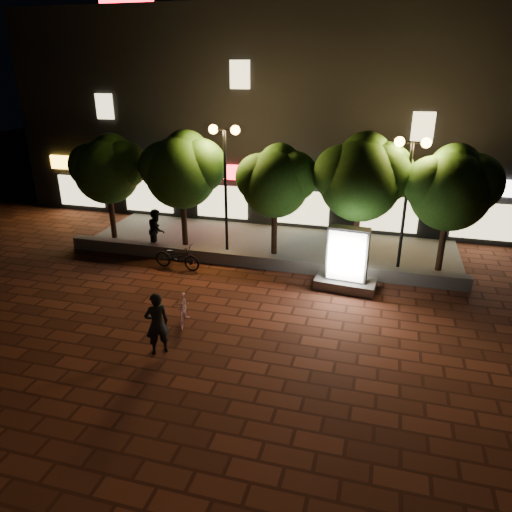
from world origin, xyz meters
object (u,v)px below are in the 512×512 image
(tree_right, at_px, (363,175))
(rider, at_px, (157,323))
(scooter_pink, at_px, (183,310))
(tree_mid, at_px, (277,179))
(tree_far_right, at_px, (452,186))
(street_lamp_left, at_px, (225,157))
(tree_far_left, at_px, (108,167))
(tree_left, at_px, (183,168))
(scooter_parked, at_px, (177,257))
(pedestrian, at_px, (157,230))
(ad_kiosk, at_px, (347,265))
(street_lamp_right, at_px, (409,170))

(tree_right, relative_size, rider, 2.80)
(tree_right, distance_m, scooter_pink, 8.46)
(scooter_pink, xyz_separation_m, rider, (0.01, -1.70, 0.47))
(tree_mid, xyz_separation_m, tree_far_right, (6.50, 0.00, 0.15))
(scooter_pink, bearing_deg, street_lamp_left, 77.62)
(tree_far_left, height_order, street_lamp_left, street_lamp_left)
(scooter_pink, bearing_deg, tree_left, 94.00)
(rider, bearing_deg, tree_mid, -141.70)
(tree_far_right, relative_size, scooter_parked, 2.49)
(rider, bearing_deg, pedestrian, -105.09)
(street_lamp_left, relative_size, ad_kiosk, 2.26)
(tree_mid, bearing_deg, rider, -100.21)
(rider, distance_m, scooter_parked, 5.84)
(tree_right, xyz_separation_m, rider, (-4.74, -7.97, -2.66))
(tree_far_right, distance_m, ad_kiosk, 4.86)
(tree_left, bearing_deg, street_lamp_right, -1.68)
(ad_kiosk, bearing_deg, tree_far_right, 36.87)
(tree_left, relative_size, scooter_pink, 3.37)
(tree_far_left, xyz_separation_m, tree_far_right, (14.00, 0.00, 0.08))
(pedestrian, bearing_deg, street_lamp_right, -104.35)
(scooter_parked, bearing_deg, street_lamp_left, -25.58)
(tree_left, distance_m, pedestrian, 2.81)
(tree_mid, xyz_separation_m, scooter_parked, (-3.34, -2.46, -2.71))
(ad_kiosk, bearing_deg, rider, -130.03)
(street_lamp_right, height_order, ad_kiosk, street_lamp_right)
(street_lamp_left, bearing_deg, rider, -85.44)
(scooter_parked, bearing_deg, street_lamp_right, -70.32)
(ad_kiosk, bearing_deg, tree_right, 86.26)
(tree_far_right, bearing_deg, rider, -134.89)
(street_lamp_left, height_order, scooter_parked, street_lamp_left)
(tree_far_left, bearing_deg, tree_right, 0.00)
(tree_right, distance_m, ad_kiosk, 3.66)
(street_lamp_right, relative_size, rider, 2.75)
(street_lamp_left, xyz_separation_m, scooter_pink, (0.61, -6.00, -3.59))
(street_lamp_right, distance_m, scooter_parked, 9.22)
(tree_right, bearing_deg, tree_far_right, -0.00)
(tree_mid, xyz_separation_m, scooter_pink, (-1.44, -6.27, -2.78))
(tree_far_right, relative_size, pedestrian, 2.67)
(tree_far_left, bearing_deg, tree_far_right, 0.00)
(tree_far_right, xyz_separation_m, pedestrian, (-11.42, -0.96, -2.40))
(scooter_pink, relative_size, pedestrian, 0.81)
(tree_mid, height_order, rider, tree_mid)
(tree_right, bearing_deg, scooter_pink, -127.15)
(rider, bearing_deg, ad_kiosk, -171.52)
(tree_left, height_order, scooter_parked, tree_left)
(street_lamp_right, relative_size, scooter_parked, 2.60)
(rider, bearing_deg, street_lamp_left, -126.93)
(tree_far_left, xyz_separation_m, scooter_parked, (4.16, -2.46, -2.79))
(pedestrian, bearing_deg, tree_far_right, -103.59)
(scooter_parked, bearing_deg, tree_far_left, 64.17)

